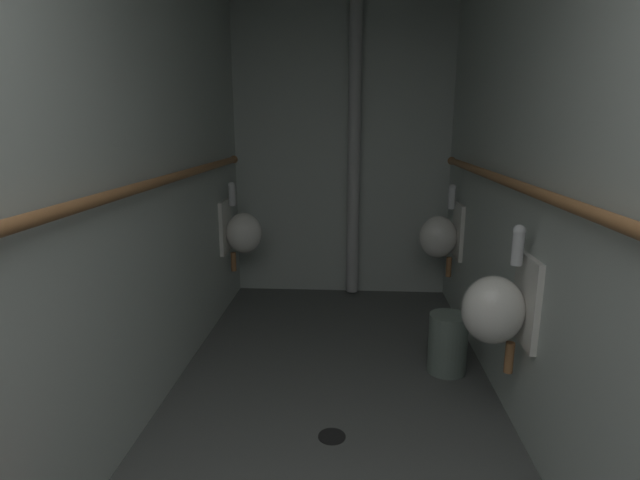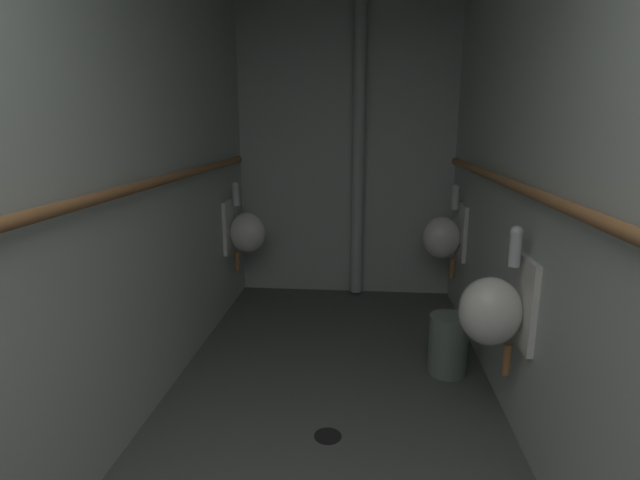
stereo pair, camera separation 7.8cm
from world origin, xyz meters
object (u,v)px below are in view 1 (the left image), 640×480
(urinal_left_mid, at_px, (241,232))
(urinal_right_far, at_px, (441,235))
(standpipe_back_wall, at_px, (354,152))
(urinal_right_mid, at_px, (498,308))
(waste_bin, at_px, (448,343))
(floor_drain, at_px, (332,436))

(urinal_left_mid, height_order, urinal_right_far, same)
(urinal_right_far, relative_size, standpipe_back_wall, 0.30)
(urinal_right_mid, height_order, standpipe_back_wall, standpipe_back_wall)
(urinal_right_mid, bearing_deg, waste_bin, 99.13)
(urinal_right_mid, relative_size, standpipe_back_wall, 0.30)
(urinal_right_mid, distance_m, standpipe_back_wall, 2.26)
(urinal_left_mid, bearing_deg, floor_drain, -64.53)
(urinal_right_far, xyz_separation_m, standpipe_back_wall, (-0.70, 0.46, 0.63))
(urinal_right_mid, bearing_deg, urinal_right_far, 90.00)
(urinal_right_mid, bearing_deg, standpipe_back_wall, 108.93)
(urinal_left_mid, height_order, standpipe_back_wall, standpipe_back_wall)
(urinal_right_mid, bearing_deg, floor_drain, -171.85)
(standpipe_back_wall, xyz_separation_m, floor_drain, (-0.10, -2.17, -1.30))
(urinal_right_mid, xyz_separation_m, waste_bin, (-0.10, 0.61, -0.48))
(urinal_left_mid, height_order, floor_drain, urinal_left_mid)
(urinal_left_mid, xyz_separation_m, standpipe_back_wall, (0.92, 0.42, 0.63))
(standpipe_back_wall, bearing_deg, urinal_left_mid, -155.33)
(urinal_right_mid, xyz_separation_m, floor_drain, (-0.80, -0.11, -0.67))
(urinal_right_mid, relative_size, waste_bin, 1.98)
(waste_bin, bearing_deg, standpipe_back_wall, 112.80)
(standpipe_back_wall, distance_m, floor_drain, 2.53)
(waste_bin, bearing_deg, floor_drain, -133.99)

